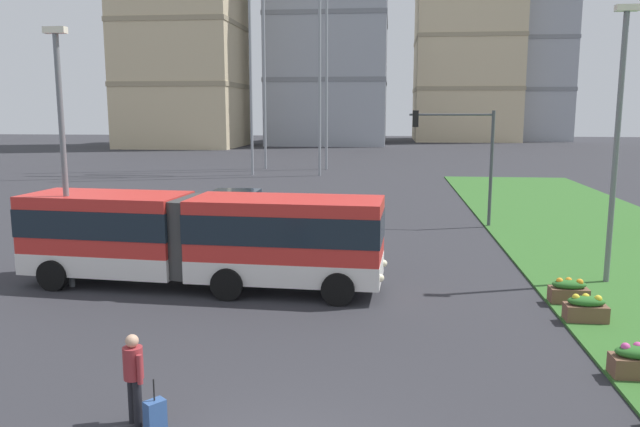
{
  "coord_description": "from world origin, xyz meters",
  "views": [
    {
      "loc": [
        1.75,
        -9.06,
        5.74
      ],
      "look_at": [
        -0.56,
        12.01,
        2.2
      ],
      "focal_mm": 35.0,
      "sensor_mm": 36.0,
      "label": 1
    }
  ],
  "objects_px": {
    "traffic_light_far_right": "(463,147)",
    "flower_planter_1": "(638,361)",
    "flower_planter_2": "(586,308)",
    "flower_planter_3": "(569,291)",
    "articulated_bus": "(201,237)",
    "streetlight_median": "(617,135)",
    "apartment_tower_centre": "(467,16)",
    "car_black_sedan": "(239,206)",
    "streetlight_left": "(63,147)",
    "rolling_suitcase": "(155,415)",
    "pedestrian_crossing": "(134,373)",
    "apartment_tower_eastcentre": "(517,18)"
  },
  "relations": [
    {
      "from": "streetlight_left",
      "to": "traffic_light_far_right",
      "type": "bearing_deg",
      "value": 41.49
    },
    {
      "from": "car_black_sedan",
      "to": "pedestrian_crossing",
      "type": "height_order",
      "value": "pedestrian_crossing"
    },
    {
      "from": "articulated_bus",
      "to": "pedestrian_crossing",
      "type": "height_order",
      "value": "articulated_bus"
    },
    {
      "from": "flower_planter_3",
      "to": "streetlight_left",
      "type": "distance_m",
      "value": 16.19
    },
    {
      "from": "rolling_suitcase",
      "to": "flower_planter_2",
      "type": "xyz_separation_m",
      "value": [
        9.49,
        6.85,
        0.11
      ]
    },
    {
      "from": "pedestrian_crossing",
      "to": "flower_planter_2",
      "type": "distance_m",
      "value": 11.97
    },
    {
      "from": "articulated_bus",
      "to": "flower_planter_2",
      "type": "height_order",
      "value": "articulated_bus"
    },
    {
      "from": "articulated_bus",
      "to": "streetlight_median",
      "type": "bearing_deg",
      "value": 7.82
    },
    {
      "from": "flower_planter_2",
      "to": "flower_planter_3",
      "type": "bearing_deg",
      "value": 90.0
    },
    {
      "from": "rolling_suitcase",
      "to": "apartment_tower_centre",
      "type": "height_order",
      "value": "apartment_tower_centre"
    },
    {
      "from": "rolling_suitcase",
      "to": "streetlight_median",
      "type": "height_order",
      "value": "streetlight_median"
    },
    {
      "from": "flower_planter_2",
      "to": "car_black_sedan",
      "type": "bearing_deg",
      "value": 131.73
    },
    {
      "from": "flower_planter_2",
      "to": "apartment_tower_eastcentre",
      "type": "bearing_deg",
      "value": 80.45
    },
    {
      "from": "flower_planter_1",
      "to": "flower_planter_2",
      "type": "xyz_separation_m",
      "value": [
        0.0,
        3.61,
        0.0
      ]
    },
    {
      "from": "flower_planter_1",
      "to": "streetlight_left",
      "type": "height_order",
      "value": "streetlight_left"
    },
    {
      "from": "rolling_suitcase",
      "to": "apartment_tower_eastcentre",
      "type": "xyz_separation_m",
      "value": [
        27.51,
        113.98,
        22.25
      ]
    },
    {
      "from": "car_black_sedan",
      "to": "flower_planter_1",
      "type": "relative_size",
      "value": 4.0
    },
    {
      "from": "articulated_bus",
      "to": "apartment_tower_centre",
      "type": "relative_size",
      "value": 0.26
    },
    {
      "from": "flower_planter_3",
      "to": "streetlight_median",
      "type": "distance_m",
      "value": 5.49
    },
    {
      "from": "apartment_tower_centre",
      "to": "car_black_sedan",
      "type": "bearing_deg",
      "value": -103.69
    },
    {
      "from": "car_black_sedan",
      "to": "traffic_light_far_right",
      "type": "distance_m",
      "value": 11.88
    },
    {
      "from": "apartment_tower_eastcentre",
      "to": "rolling_suitcase",
      "type": "bearing_deg",
      "value": -103.57
    },
    {
      "from": "articulated_bus",
      "to": "apartment_tower_centre",
      "type": "height_order",
      "value": "apartment_tower_centre"
    },
    {
      "from": "pedestrian_crossing",
      "to": "streetlight_median",
      "type": "relative_size",
      "value": 0.19
    },
    {
      "from": "articulated_bus",
      "to": "apartment_tower_eastcentre",
      "type": "distance_m",
      "value": 110.85
    },
    {
      "from": "apartment_tower_eastcentre",
      "to": "flower_planter_1",
      "type": "bearing_deg",
      "value": -99.24
    },
    {
      "from": "traffic_light_far_right",
      "to": "flower_planter_1",
      "type": "bearing_deg",
      "value": -84.28
    },
    {
      "from": "rolling_suitcase",
      "to": "traffic_light_far_right",
      "type": "height_order",
      "value": "traffic_light_far_right"
    },
    {
      "from": "flower_planter_2",
      "to": "streetlight_median",
      "type": "xyz_separation_m",
      "value": [
        1.9,
        4.15,
        4.5
      ]
    },
    {
      "from": "streetlight_left",
      "to": "flower_planter_1",
      "type": "bearing_deg",
      "value": -19.29
    },
    {
      "from": "car_black_sedan",
      "to": "flower_planter_1",
      "type": "height_order",
      "value": "car_black_sedan"
    },
    {
      "from": "pedestrian_crossing",
      "to": "apartment_tower_eastcentre",
      "type": "height_order",
      "value": "apartment_tower_eastcentre"
    },
    {
      "from": "flower_planter_3",
      "to": "traffic_light_far_right",
      "type": "distance_m",
      "value": 13.1
    },
    {
      "from": "car_black_sedan",
      "to": "flower_planter_1",
      "type": "xyz_separation_m",
      "value": [
        13.19,
        -18.4,
        -0.33
      ]
    },
    {
      "from": "articulated_bus",
      "to": "traffic_light_far_right",
      "type": "bearing_deg",
      "value": 50.88
    },
    {
      "from": "flower_planter_1",
      "to": "apartment_tower_eastcentre",
      "type": "bearing_deg",
      "value": 80.76
    },
    {
      "from": "car_black_sedan",
      "to": "streetlight_left",
      "type": "bearing_deg",
      "value": -100.78
    },
    {
      "from": "flower_planter_1",
      "to": "flower_planter_2",
      "type": "relative_size",
      "value": 1.0
    },
    {
      "from": "car_black_sedan",
      "to": "flower_planter_2",
      "type": "bearing_deg",
      "value": -48.27
    },
    {
      "from": "flower_planter_2",
      "to": "rolling_suitcase",
      "type": "bearing_deg",
      "value": -144.19
    },
    {
      "from": "traffic_light_far_right",
      "to": "apartment_tower_eastcentre",
      "type": "xyz_separation_m",
      "value": [
        19.79,
        92.99,
        18.6
      ]
    },
    {
      "from": "flower_planter_3",
      "to": "articulated_bus",
      "type": "bearing_deg",
      "value": 176.62
    },
    {
      "from": "flower_planter_2",
      "to": "streetlight_median",
      "type": "bearing_deg",
      "value": 65.38
    },
    {
      "from": "flower_planter_2",
      "to": "streetlight_left",
      "type": "relative_size",
      "value": 0.13
    },
    {
      "from": "streetlight_left",
      "to": "apartment_tower_eastcentre",
      "type": "bearing_deg",
      "value": 72.26
    },
    {
      "from": "apartment_tower_eastcentre",
      "to": "flower_planter_3",
      "type": "bearing_deg",
      "value": -99.69
    },
    {
      "from": "car_black_sedan",
      "to": "streetlight_median",
      "type": "height_order",
      "value": "streetlight_median"
    },
    {
      "from": "streetlight_median",
      "to": "apartment_tower_centre",
      "type": "height_order",
      "value": "apartment_tower_centre"
    },
    {
      "from": "car_black_sedan",
      "to": "streetlight_left",
      "type": "height_order",
      "value": "streetlight_left"
    },
    {
      "from": "flower_planter_1",
      "to": "apartment_tower_centre",
      "type": "xyz_separation_m",
      "value": [
        8.53,
        107.62,
        22.22
      ]
    }
  ]
}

